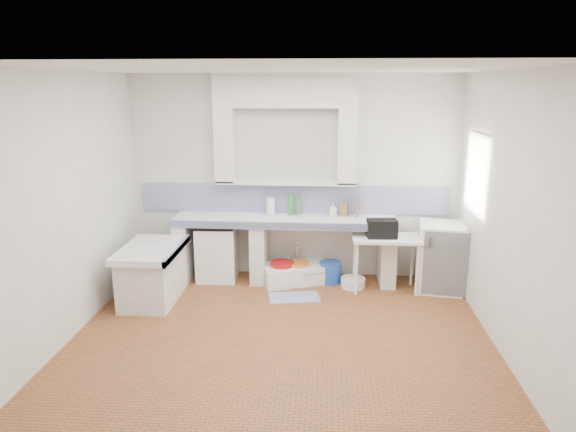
# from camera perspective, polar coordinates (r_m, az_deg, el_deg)

# --- Properties ---
(floor) EXTENTS (4.50, 4.50, 0.00)m
(floor) POSITION_cam_1_polar(r_m,az_deg,el_deg) (5.84, -0.73, -12.97)
(floor) COLOR brown
(floor) RESTS_ON ground
(ceiling) EXTENTS (4.50, 4.50, 0.00)m
(ceiling) POSITION_cam_1_polar(r_m,az_deg,el_deg) (5.20, -0.83, 15.69)
(ceiling) COLOR silver
(ceiling) RESTS_ON ground
(wall_back) EXTENTS (4.50, 0.00, 4.50)m
(wall_back) POSITION_cam_1_polar(r_m,az_deg,el_deg) (7.30, 0.57, 4.20)
(wall_back) COLOR silver
(wall_back) RESTS_ON ground
(wall_front) EXTENTS (4.50, 0.00, 4.50)m
(wall_front) POSITION_cam_1_polar(r_m,az_deg,el_deg) (3.44, -3.65, -7.33)
(wall_front) COLOR silver
(wall_front) RESTS_ON ground
(wall_left) EXTENTS (0.00, 4.50, 4.50)m
(wall_left) POSITION_cam_1_polar(r_m,az_deg,el_deg) (5.97, -22.83, 0.84)
(wall_left) COLOR silver
(wall_left) RESTS_ON ground
(wall_right) EXTENTS (0.00, 4.50, 4.50)m
(wall_right) POSITION_cam_1_polar(r_m,az_deg,el_deg) (5.62, 22.72, 0.08)
(wall_right) COLOR silver
(wall_right) RESTS_ON ground
(alcove_mass) EXTENTS (1.90, 0.25, 0.45)m
(alcove_mass) POSITION_cam_1_polar(r_m,az_deg,el_deg) (7.07, -0.30, 13.45)
(alcove_mass) COLOR silver
(alcove_mass) RESTS_ON ground
(window_frame) EXTENTS (0.35, 0.86, 1.06)m
(window_frame) POSITION_cam_1_polar(r_m,az_deg,el_deg) (6.76, 21.16, 4.16)
(window_frame) COLOR #341E10
(window_frame) RESTS_ON ground
(lace_valance) EXTENTS (0.01, 0.84, 0.24)m
(lace_valance) POSITION_cam_1_polar(r_m,az_deg,el_deg) (6.67, 20.25, 7.43)
(lace_valance) COLOR white
(lace_valance) RESTS_ON ground
(counter_slab) EXTENTS (3.00, 0.60, 0.08)m
(counter_slab) POSITION_cam_1_polar(r_m,az_deg,el_deg) (7.13, -0.39, -0.49)
(counter_slab) COLOR white
(counter_slab) RESTS_ON ground
(counter_lip) EXTENTS (3.00, 0.04, 0.10)m
(counter_lip) POSITION_cam_1_polar(r_m,az_deg,el_deg) (6.86, -0.58, -1.08)
(counter_lip) COLOR navy
(counter_lip) RESTS_ON ground
(counter_pier_left) EXTENTS (0.20, 0.55, 0.82)m
(counter_pier_left) POSITION_cam_1_polar(r_m,az_deg,el_deg) (7.49, -11.15, -3.61)
(counter_pier_left) COLOR silver
(counter_pier_left) RESTS_ON ground
(counter_pier_mid) EXTENTS (0.20, 0.55, 0.82)m
(counter_pier_mid) POSITION_cam_1_polar(r_m,az_deg,el_deg) (7.29, -3.14, -3.86)
(counter_pier_mid) COLOR silver
(counter_pier_mid) RESTS_ON ground
(counter_pier_right) EXTENTS (0.20, 0.55, 0.82)m
(counter_pier_right) POSITION_cam_1_polar(r_m,az_deg,el_deg) (7.28, 10.69, -4.11)
(counter_pier_right) COLOR silver
(counter_pier_right) RESTS_ON ground
(peninsula_top) EXTENTS (0.70, 1.10, 0.08)m
(peninsula_top) POSITION_cam_1_polar(r_m,az_deg,el_deg) (6.75, -14.65, -3.58)
(peninsula_top) COLOR white
(peninsula_top) RESTS_ON ground
(peninsula_base) EXTENTS (0.60, 1.00, 0.62)m
(peninsula_base) POSITION_cam_1_polar(r_m,az_deg,el_deg) (6.86, -14.47, -6.36)
(peninsula_base) COLOR silver
(peninsula_base) RESTS_ON ground
(peninsula_lip) EXTENTS (0.04, 1.10, 0.10)m
(peninsula_lip) POSITION_cam_1_polar(r_m,az_deg,el_deg) (6.65, -11.95, -3.68)
(peninsula_lip) COLOR navy
(peninsula_lip) RESTS_ON ground
(backsplash) EXTENTS (4.27, 0.03, 0.40)m
(backsplash) POSITION_cam_1_polar(r_m,az_deg,el_deg) (7.34, 0.56, 1.87)
(backsplash) COLOR navy
(backsplash) RESTS_ON ground
(stove) EXTENTS (0.56, 0.54, 0.76)m
(stove) POSITION_cam_1_polar(r_m,az_deg,el_deg) (7.40, -7.69, -3.96)
(stove) COLOR white
(stove) RESTS_ON ground
(sink) EXTENTS (1.03, 0.80, 0.22)m
(sink) POSITION_cam_1_polar(r_m,az_deg,el_deg) (7.30, 0.83, -6.29)
(sink) COLOR white
(sink) RESTS_ON ground
(side_table) EXTENTS (0.88, 0.50, 0.04)m
(side_table) POSITION_cam_1_polar(r_m,az_deg,el_deg) (7.06, 10.46, -5.08)
(side_table) COLOR white
(side_table) RESTS_ON ground
(fridge) EXTENTS (0.66, 0.66, 0.90)m
(fridge) POSITION_cam_1_polar(r_m,az_deg,el_deg) (7.22, 16.19, -4.28)
(fridge) COLOR white
(fridge) RESTS_ON ground
(bucket_red) EXTENTS (0.35, 0.35, 0.30)m
(bucket_red) POSITION_cam_1_polar(r_m,az_deg,el_deg) (7.24, -0.64, -6.13)
(bucket_red) COLOR #AF0D11
(bucket_red) RESTS_ON ground
(bucket_orange) EXTENTS (0.36, 0.36, 0.29)m
(bucket_orange) POSITION_cam_1_polar(r_m,az_deg,el_deg) (7.28, 1.02, -6.08)
(bucket_orange) COLOR orange
(bucket_orange) RESTS_ON ground
(bucket_blue) EXTENTS (0.36, 0.36, 0.29)m
(bucket_blue) POSITION_cam_1_polar(r_m,az_deg,el_deg) (7.31, 4.60, -6.06)
(bucket_blue) COLOR #1D4CB3
(bucket_blue) RESTS_ON ground
(basin_white) EXTENTS (0.35, 0.35, 0.13)m
(basin_white) POSITION_cam_1_polar(r_m,az_deg,el_deg) (7.18, 7.05, -7.16)
(basin_white) COLOR white
(basin_white) RESTS_ON ground
(water_bottle_a) EXTENTS (0.09, 0.09, 0.29)m
(water_bottle_a) POSITION_cam_1_polar(r_m,az_deg,el_deg) (7.48, -0.10, -5.51)
(water_bottle_a) COLOR silver
(water_bottle_a) RESTS_ON ground
(water_bottle_b) EXTENTS (0.10, 0.10, 0.28)m
(water_bottle_b) POSITION_cam_1_polar(r_m,az_deg,el_deg) (7.47, 1.71, -5.59)
(water_bottle_b) COLOR silver
(water_bottle_b) RESTS_ON ground
(black_bag) EXTENTS (0.39, 0.24, 0.24)m
(black_bag) POSITION_cam_1_polar(r_m,az_deg,el_deg) (6.89, 10.14, -1.35)
(black_bag) COLOR black
(black_bag) RESTS_ON side_table
(green_bottle_a) EXTENTS (0.08, 0.08, 0.30)m
(green_bottle_a) POSITION_cam_1_polar(r_m,az_deg,el_deg) (7.22, 0.29, 1.26)
(green_bottle_a) COLOR #327631
(green_bottle_a) RESTS_ON counter_slab
(green_bottle_b) EXTENTS (0.08, 0.08, 0.29)m
(green_bottle_b) POSITION_cam_1_polar(r_m,az_deg,el_deg) (7.22, 1.07, 1.20)
(green_bottle_b) COLOR #327631
(green_bottle_b) RESTS_ON counter_slab
(knife_block) EXTENTS (0.11, 0.09, 0.19)m
(knife_block) POSITION_cam_1_polar(r_m,az_deg,el_deg) (7.22, 6.10, 0.73)
(knife_block) COLOR olive
(knife_block) RESTS_ON counter_slab
(cutting_board) EXTENTS (0.04, 0.20, 0.27)m
(cutting_board) POSITION_cam_1_polar(r_m,az_deg,el_deg) (7.22, 7.56, 1.02)
(cutting_board) COLOR olive
(cutting_board) RESTS_ON counter_slab
(paper_towel) EXTENTS (0.16, 0.16, 0.24)m
(paper_towel) POSITION_cam_1_polar(r_m,az_deg,el_deg) (7.25, -1.89, 1.05)
(paper_towel) COLOR white
(paper_towel) RESTS_ON counter_slab
(soap_bottle) EXTENTS (0.10, 0.10, 0.20)m
(soap_bottle) POSITION_cam_1_polar(r_m,az_deg,el_deg) (7.21, 4.89, 0.77)
(soap_bottle) COLOR white
(soap_bottle) RESTS_ON counter_slab
(rug) EXTENTS (0.69, 0.47, 0.01)m
(rug) POSITION_cam_1_polar(r_m,az_deg,el_deg) (6.81, 0.67, -8.81)
(rug) COLOR #373F85
(rug) RESTS_ON ground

